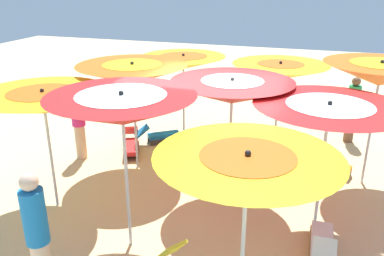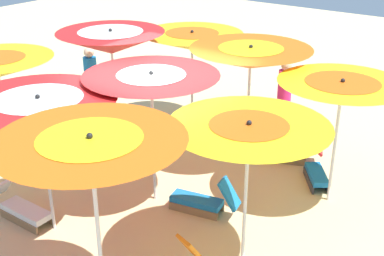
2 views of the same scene
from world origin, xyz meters
name	(u,v)px [view 1 (image 1 of 2)]	position (x,y,z in m)	size (l,w,h in m)	color
ground	(209,196)	(0.00, 0.00, -0.02)	(34.78, 34.78, 0.04)	beige
beach_umbrella_0	(247,171)	(-2.79, -1.17, 2.07)	(2.03, 2.03, 2.31)	silver
beach_umbrella_1	(328,115)	(-0.58, -1.99, 2.06)	(2.29, 2.29, 2.29)	silver
beach_umbrella_2	(380,74)	(1.46, -2.88, 2.29)	(2.12, 2.12, 2.56)	silver
beach_umbrella_3	(122,109)	(-1.85, 0.79, 2.27)	(2.12, 2.12, 2.54)	silver
beach_umbrella_4	(232,92)	(0.15, -0.35, 2.09)	(2.21, 2.21, 2.35)	silver
beach_umbrella_5	(280,71)	(2.30, -0.96, 2.02)	(2.14, 2.14, 2.26)	silver
beach_umbrella_6	(44,102)	(-1.22, 2.61, 2.01)	(2.23, 2.23, 2.25)	silver
beach_umbrella_7	(133,74)	(0.68, 1.86, 2.14)	(2.29, 2.29, 2.39)	silver
beach_umbrella_8	(183,62)	(2.62, 1.42, 2.02)	(2.08, 2.08, 2.24)	silver
lounger_0	(131,145)	(1.36, 2.34, 0.19)	(1.26, 0.83, 0.53)	olive
lounger_1	(231,164)	(1.06, -0.19, 0.22)	(1.22, 0.57, 0.71)	olive
lounger_3	(323,163)	(1.73, -2.09, 0.21)	(0.67, 1.28, 0.69)	silver
lounger_4	(322,244)	(-1.20, -2.12, 0.20)	(1.24, 0.38, 0.59)	olive
lounger_5	(161,135)	(2.16, 1.90, 0.19)	(0.93, 1.11, 0.51)	#333338
beachgoer_0	(352,109)	(3.73, -2.68, 0.89)	(0.30, 0.30, 1.69)	brown
beachgoer_1	(79,121)	(0.73, 3.30, 0.92)	(0.30, 0.30, 1.75)	#D8A87F
beachgoer_2	(37,234)	(-3.18, 1.38, 0.97)	(0.30, 0.30, 1.83)	beige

